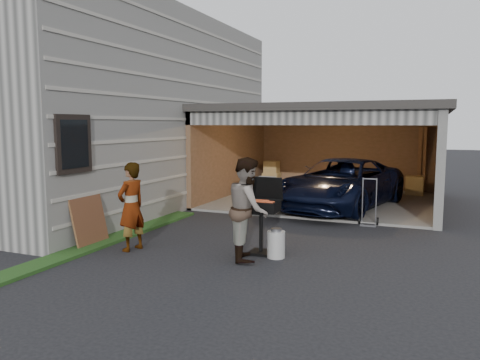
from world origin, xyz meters
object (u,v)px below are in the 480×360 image
(propane_tank, at_px, (276,244))
(minivan, at_px, (341,186))
(man, at_px, (248,209))
(bbq_grill, at_px, (262,209))
(plywood_panel, at_px, (89,221))
(woman, at_px, (131,207))
(hand_truck, at_px, (369,216))

(propane_tank, bearing_deg, minivan, 87.87)
(man, distance_m, propane_tank, 0.84)
(bbq_grill, distance_m, propane_tank, 0.70)
(man, bearing_deg, plywood_panel, 71.77)
(plywood_panel, bearing_deg, woman, 2.34)
(propane_tank, height_order, plywood_panel, plywood_panel)
(bbq_grill, xyz_separation_m, plywood_panel, (-3.30, -0.77, -0.35))
(bbq_grill, relative_size, hand_truck, 1.25)
(propane_tank, relative_size, plywood_panel, 0.49)
(bbq_grill, height_order, propane_tank, bbq_grill)
(minivan, relative_size, man, 2.70)
(plywood_panel, relative_size, hand_truck, 0.87)
(minivan, bearing_deg, hand_truck, -48.55)
(woman, relative_size, plywood_panel, 1.71)
(man, xyz_separation_m, plywood_panel, (-3.20, -0.34, -0.42))
(bbq_grill, height_order, hand_truck, bbq_grill)
(plywood_panel, bearing_deg, minivan, 56.33)
(plywood_panel, bearing_deg, bbq_grill, 13.21)
(woman, distance_m, propane_tank, 2.79)
(man, distance_m, plywood_panel, 3.25)
(minivan, relative_size, hand_truck, 4.36)
(propane_tank, xyz_separation_m, hand_truck, (1.16, 3.40, -0.03))
(man, relative_size, hand_truck, 1.61)
(minivan, distance_m, plywood_panel, 6.90)
(woman, relative_size, propane_tank, 3.47)
(plywood_panel, bearing_deg, hand_truck, 39.94)
(bbq_grill, xyz_separation_m, propane_tank, (0.33, -0.16, -0.59))
(bbq_grill, xyz_separation_m, hand_truck, (1.50, 3.24, -0.62))
(hand_truck, bearing_deg, plywood_panel, -143.35)
(plywood_panel, xyz_separation_m, hand_truck, (4.80, 4.01, -0.27))
(bbq_grill, bearing_deg, propane_tank, -26.16)
(minivan, xyz_separation_m, plywood_panel, (-3.82, -5.74, -0.20))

